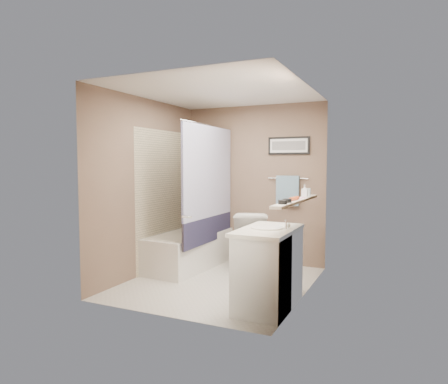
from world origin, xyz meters
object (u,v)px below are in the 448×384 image
at_px(toilet, 252,239).
at_px(candle_bowl_near, 283,202).
at_px(vanity, 269,270).
at_px(glass_jar, 307,192).
at_px(candle_bowl_far, 287,201).
at_px(soap_bottle, 305,191).
at_px(hair_brush_front, 294,198).
at_px(bathtub, 188,250).

relative_size(toilet, candle_bowl_near, 9.28).
distance_m(vanity, candle_bowl_near, 0.77).
bearing_deg(glass_jar, candle_bowl_far, -90.00).
bearing_deg(toilet, soap_bottle, 127.04).
height_order(candle_bowl_far, hair_brush_front, hair_brush_front).
distance_m(bathtub, hair_brush_front, 2.14).
bearing_deg(soap_bottle, bathtub, 170.21).
relative_size(vanity, glass_jar, 9.00).
bearing_deg(hair_brush_front, glass_jar, 90.00).
relative_size(toilet, soap_bottle, 5.61).
bearing_deg(hair_brush_front, candle_bowl_near, -90.00).
bearing_deg(toilet, hair_brush_front, 111.59).
bearing_deg(soap_bottle, hair_brush_front, -90.00).
distance_m(vanity, glass_jar, 1.22).
relative_size(hair_brush_front, glass_jar, 2.20).
xyz_separation_m(candle_bowl_near, hair_brush_front, (0.00, 0.44, 0.00)).
distance_m(candle_bowl_near, soap_bottle, 0.92).
bearing_deg(bathtub, glass_jar, -1.35).
xyz_separation_m(toilet, glass_jar, (0.91, -0.49, 0.75)).
distance_m(bathtub, candle_bowl_near, 2.34).
relative_size(candle_bowl_near, hair_brush_front, 0.41).
height_order(vanity, candle_bowl_far, candle_bowl_far).
bearing_deg(candle_bowl_far, toilet, 123.17).
height_order(bathtub, candle_bowl_far, candle_bowl_far).
xyz_separation_m(vanity, glass_jar, (0.19, 0.94, 0.77)).
bearing_deg(hair_brush_front, bathtub, 156.37).
height_order(toilet, soap_bottle, soap_bottle).
xyz_separation_m(toilet, candle_bowl_near, (0.91, -1.56, 0.72)).
relative_size(candle_bowl_far, hair_brush_front, 0.41).
bearing_deg(toilet, candle_bowl_near, 102.74).
bearing_deg(candle_bowl_far, vanity, -169.79).
xyz_separation_m(bathtub, candle_bowl_far, (1.79, -1.06, 0.89)).
relative_size(toilet, candle_bowl_far, 9.28).
relative_size(vanity, hair_brush_front, 4.09).
xyz_separation_m(candle_bowl_near, candle_bowl_far, (0.00, 0.17, 0.00)).
distance_m(candle_bowl_far, hair_brush_front, 0.28).
height_order(toilet, candle_bowl_far, candle_bowl_far).
bearing_deg(glass_jar, hair_brush_front, -90.00).
relative_size(bathtub, candle_bowl_far, 16.67).
relative_size(glass_jar, soap_bottle, 0.67).
bearing_deg(toilet, vanity, 99.42).
height_order(candle_bowl_far, soap_bottle, soap_bottle).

